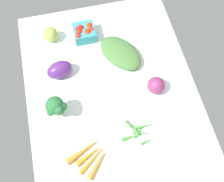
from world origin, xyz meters
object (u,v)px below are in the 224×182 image
Objects in this scene: leafy_greens_clump at (120,53)px; berry_basket at (84,32)px; okra_pile at (138,131)px; heirloom_tomato_green at (50,34)px; broccoli_head at (56,107)px; eggplant at (60,70)px; carrot_bunch at (90,156)px; red_onion_center at (156,85)px.

leafy_greens_clump is 2.23× the size of berry_basket.
okra_pile is 63.00cm from heirloom_tomato_green.
broccoli_head is (23.01, -32.96, 4.91)cm from leafy_greens_clump.
heirloom_tomato_green reaches higher than berry_basket.
okra_pile is 35.53cm from broccoli_head.
eggplant is 1.14× the size of berry_basket.
carrot_bunch is 24.29cm from broccoli_head.
eggplant is 1.56× the size of heirloom_tomato_green.
carrot_bunch is (44.31, -23.16, -1.46)cm from leafy_greens_clump.
eggplant is 44.64cm from okra_pile.
okra_pile is (34.97, 27.58, -3.11)cm from eggplant.
eggplant is at bearing 169.29° from broccoli_head.
heirloom_tomato_green is 62.19cm from carrot_bunch.
broccoli_head is (19.55, -3.70, 3.74)cm from eggplant.
berry_basket is at bearing -136.05° from leafy_greens_clump.
carrot_bunch reaches higher than okra_pile.
red_onion_center is at bearing 35.58° from berry_basket.
berry_basket reaches higher than carrot_bunch.
okra_pile is at bearing 27.56° from heirloom_tomato_green.
carrot_bunch is 1.82× the size of berry_basket.
eggplant and red_onion_center have the same top height.
okra_pile is 22.00cm from red_onion_center.
broccoli_head reaches higher than carrot_bunch.
berry_basket is at bearing 154.23° from broccoli_head.
leafy_greens_clump is 50.02cm from carrot_bunch.
heirloom_tomato_green is 0.73× the size of berry_basket.
carrot_bunch is at bearing -27.60° from leafy_greens_clump.
heirloom_tomato_green is at bearing -97.92° from berry_basket.
leafy_greens_clump is at bearing -7.08° from eggplant.
broccoli_head is at bearing -116.24° from okra_pile.
leafy_greens_clump is at bearing 43.95° from berry_basket.
broccoli_head is at bearing -3.05° from heirloom_tomato_green.
berry_basket is at bearing 82.08° from heirloom_tomato_green.
berry_basket is 0.86× the size of broccoli_head.
heirloom_tomato_green is at bearing -132.32° from red_onion_center.
okra_pile is 0.68× the size of leafy_greens_clump.
okra_pile is 1.99× the size of red_onion_center.
heirloom_tomato_green is 56.75cm from red_onion_center.
red_onion_center is at bearing 28.16° from leafy_greens_clump.
eggplant reaches higher than okra_pile.
berry_basket is (-59.41, 8.60, 2.31)cm from carrot_bunch.
carrot_bunch is at bearing -74.68° from okra_pile.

